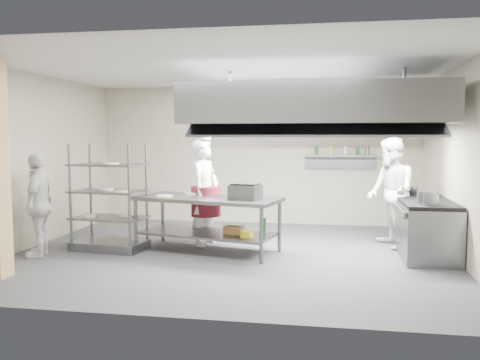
% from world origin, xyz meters
% --- Properties ---
extents(floor, '(7.00, 7.00, 0.00)m').
position_xyz_m(floor, '(0.00, 0.00, 0.00)').
color(floor, '#2D2D2F').
rests_on(floor, ground).
extents(ceiling, '(7.00, 7.00, 0.00)m').
position_xyz_m(ceiling, '(0.00, 0.00, 3.00)').
color(ceiling, silver).
rests_on(ceiling, wall_back).
extents(wall_back, '(7.00, 0.00, 7.00)m').
position_xyz_m(wall_back, '(0.00, 3.00, 1.50)').
color(wall_back, '#A29881').
rests_on(wall_back, ground).
extents(wall_left, '(0.00, 6.00, 6.00)m').
position_xyz_m(wall_left, '(-3.50, 0.00, 1.50)').
color(wall_left, '#A29881').
rests_on(wall_left, ground).
extents(wall_right, '(0.00, 6.00, 6.00)m').
position_xyz_m(wall_right, '(3.50, 0.00, 1.50)').
color(wall_right, '#A29881').
rests_on(wall_right, ground).
extents(exhaust_hood, '(4.00, 2.50, 0.60)m').
position_xyz_m(exhaust_hood, '(1.30, 0.40, 2.40)').
color(exhaust_hood, slate).
rests_on(exhaust_hood, ceiling).
extents(hood_strip_a, '(1.60, 0.12, 0.04)m').
position_xyz_m(hood_strip_a, '(0.40, 0.40, 2.08)').
color(hood_strip_a, white).
rests_on(hood_strip_a, exhaust_hood).
extents(hood_strip_b, '(1.60, 0.12, 0.04)m').
position_xyz_m(hood_strip_b, '(2.20, 0.40, 2.08)').
color(hood_strip_b, white).
rests_on(hood_strip_b, exhaust_hood).
extents(wall_shelf, '(1.50, 0.28, 0.04)m').
position_xyz_m(wall_shelf, '(1.80, 2.84, 1.50)').
color(wall_shelf, slate).
rests_on(wall_shelf, wall_back).
extents(island, '(2.58, 1.54, 0.91)m').
position_xyz_m(island, '(-0.44, 0.10, 0.46)').
color(island, gray).
rests_on(island, floor).
extents(island_worktop, '(2.58, 1.54, 0.06)m').
position_xyz_m(island_worktop, '(-0.44, 0.10, 0.88)').
color(island_worktop, slate).
rests_on(island_worktop, island).
extents(island_undershelf, '(2.37, 1.40, 0.04)m').
position_xyz_m(island_undershelf, '(-0.44, 0.10, 0.30)').
color(island_undershelf, slate).
rests_on(island_undershelf, island).
extents(pass_rack, '(1.27, 0.84, 1.79)m').
position_xyz_m(pass_rack, '(-2.09, -0.06, 0.89)').
color(pass_rack, slate).
rests_on(pass_rack, floor).
extents(cooking_range, '(0.80, 2.00, 0.84)m').
position_xyz_m(cooking_range, '(3.08, 0.50, 0.42)').
color(cooking_range, gray).
rests_on(cooking_range, floor).
extents(range_top, '(0.78, 1.96, 0.06)m').
position_xyz_m(range_top, '(3.08, 0.50, 0.87)').
color(range_top, black).
rests_on(range_top, cooking_range).
extents(chef_head, '(0.61, 0.77, 1.86)m').
position_xyz_m(chef_head, '(-0.59, 0.61, 0.93)').
color(chef_head, silver).
rests_on(chef_head, floor).
extents(chef_line, '(0.92, 1.07, 1.91)m').
position_xyz_m(chef_line, '(2.60, 0.90, 0.95)').
color(chef_line, silver).
rests_on(chef_line, floor).
extents(chef_plating, '(0.61, 1.04, 1.66)m').
position_xyz_m(chef_plating, '(-3.00, -0.68, 0.83)').
color(chef_plating, silver).
rests_on(chef_plating, floor).
extents(griddle, '(0.54, 0.47, 0.23)m').
position_xyz_m(griddle, '(0.23, -0.04, 1.02)').
color(griddle, slate).
rests_on(griddle, island_worktop).
extents(wicker_basket, '(0.34, 0.27, 0.13)m').
position_xyz_m(wicker_basket, '(0.02, 0.03, 0.38)').
color(wicker_basket, '#996A3D').
rests_on(wicker_basket, island_undershelf).
extents(stockpot, '(0.27, 0.27, 0.19)m').
position_xyz_m(stockpot, '(3.00, -0.10, 0.99)').
color(stockpot, gray).
rests_on(stockpot, range_top).
extents(plate_stack, '(0.28, 0.28, 0.05)m').
position_xyz_m(plate_stack, '(-2.09, -0.06, 0.57)').
color(plate_stack, white).
rests_on(plate_stack, pass_rack).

